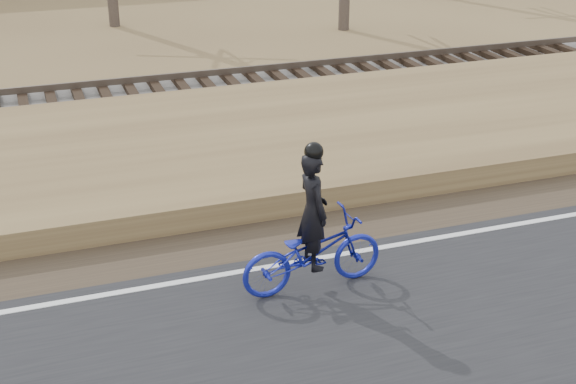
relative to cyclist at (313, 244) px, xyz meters
name	(u,v)px	position (x,y,z in m)	size (l,w,h in m)	color
cyclist	(313,244)	(0.00, 0.00, 0.00)	(2.13, 0.85, 2.19)	#171F9F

